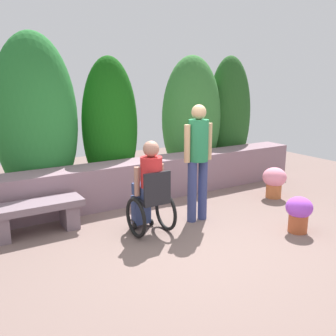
# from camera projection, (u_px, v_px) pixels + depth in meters

# --- Properties ---
(ground_plane) EXTENTS (12.39, 12.39, 0.00)m
(ground_plane) POSITION_uv_depth(u_px,v_px,m) (187.00, 240.00, 5.07)
(ground_plane) COLOR #725C56
(stone_retaining_wall) EXTENTS (7.57, 0.57, 0.72)m
(stone_retaining_wall) POSITION_uv_depth(u_px,v_px,m) (125.00, 182.00, 6.58)
(stone_retaining_wall) COLOR gray
(stone_retaining_wall) RESTS_ON ground
(hedge_backdrop) EXTENTS (7.57, 0.99, 2.91)m
(hedge_backdrop) POSITION_uv_depth(u_px,v_px,m) (107.00, 122.00, 6.95)
(hedge_backdrop) COLOR #1B4513
(hedge_backdrop) RESTS_ON ground
(stone_bench) EXTENTS (1.31, 0.44, 0.46)m
(stone_bench) POSITION_uv_depth(u_px,v_px,m) (36.00, 213.00, 5.23)
(stone_bench) COLOR slate
(stone_bench) RESTS_ON ground
(person_in_wheelchair) EXTENTS (0.53, 0.66, 1.33)m
(person_in_wheelchair) POSITION_uv_depth(u_px,v_px,m) (150.00, 191.00, 5.18)
(person_in_wheelchair) COLOR black
(person_in_wheelchair) RESTS_ON ground
(person_standing_companion) EXTENTS (0.49, 0.30, 1.78)m
(person_standing_companion) POSITION_uv_depth(u_px,v_px,m) (198.00, 155.00, 5.56)
(person_standing_companion) COLOR navy
(person_standing_companion) RESTS_ON ground
(flower_pot_purple_near) EXTENTS (0.37, 0.37, 0.52)m
(flower_pot_purple_near) POSITION_uv_depth(u_px,v_px,m) (299.00, 212.00, 5.28)
(flower_pot_purple_near) COLOR #B2512E
(flower_pot_purple_near) RESTS_ON ground
(flower_pot_terracotta_by_wall) EXTENTS (0.43, 0.43, 0.56)m
(flower_pot_terracotta_by_wall) POSITION_uv_depth(u_px,v_px,m) (274.00, 180.00, 6.83)
(flower_pot_terracotta_by_wall) COLOR #BC6436
(flower_pot_terracotta_by_wall) RESTS_ON ground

